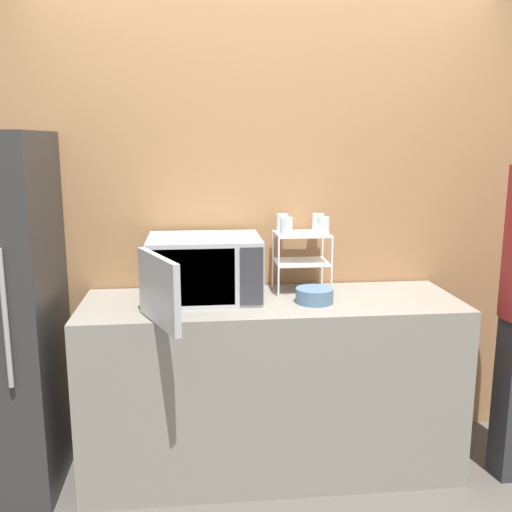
# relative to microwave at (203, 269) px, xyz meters

# --- Properties ---
(ground_plane) EXTENTS (12.00, 12.00, 0.00)m
(ground_plane) POSITION_rel_microwave_xyz_m (0.35, -0.36, -1.08)
(ground_plane) COLOR #4C4742
(wall_back) EXTENTS (8.00, 0.06, 2.60)m
(wall_back) POSITION_rel_microwave_xyz_m (0.35, 0.31, 0.22)
(wall_back) COLOR #9E7047
(wall_back) RESTS_ON ground_plane
(counter) EXTENTS (1.92, 0.63, 0.92)m
(counter) POSITION_rel_microwave_xyz_m (0.35, -0.05, -0.62)
(counter) COLOR gray
(counter) RESTS_ON ground_plane
(microwave) EXTENTS (0.59, 0.84, 0.32)m
(microwave) POSITION_rel_microwave_xyz_m (0.00, 0.00, 0.00)
(microwave) COLOR #ADADB2
(microwave) RESTS_ON counter
(dish_rack) EXTENTS (0.29, 0.23, 0.32)m
(dish_rack) POSITION_rel_microwave_xyz_m (0.53, 0.12, 0.07)
(dish_rack) COLOR white
(dish_rack) RESTS_ON counter
(glass_front_left) EXTENTS (0.07, 0.07, 0.09)m
(glass_front_left) POSITION_rel_microwave_xyz_m (0.43, 0.05, 0.20)
(glass_front_left) COLOR silver
(glass_front_left) RESTS_ON dish_rack
(glass_back_right) EXTENTS (0.07, 0.07, 0.09)m
(glass_back_right) POSITION_rel_microwave_xyz_m (0.63, 0.19, 0.20)
(glass_back_right) COLOR silver
(glass_back_right) RESTS_ON dish_rack
(glass_front_right) EXTENTS (0.07, 0.07, 0.09)m
(glass_front_right) POSITION_rel_microwave_xyz_m (0.63, 0.05, 0.20)
(glass_front_right) COLOR silver
(glass_front_right) RESTS_ON dish_rack
(glass_back_left) EXTENTS (0.07, 0.07, 0.09)m
(glass_back_left) POSITION_rel_microwave_xyz_m (0.44, 0.19, 0.20)
(glass_back_left) COLOR silver
(glass_back_left) RESTS_ON dish_rack
(bowl) EXTENTS (0.19, 0.19, 0.07)m
(bowl) POSITION_rel_microwave_xyz_m (0.55, -0.11, -0.13)
(bowl) COLOR slate
(bowl) RESTS_ON counter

